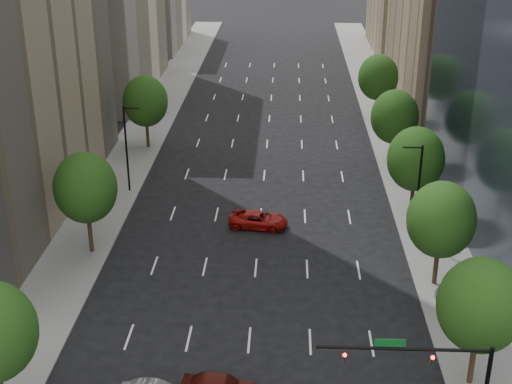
# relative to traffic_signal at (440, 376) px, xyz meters

# --- Properties ---
(sidewalk_left) EXTENTS (6.00, 200.00, 0.15)m
(sidewalk_left) POSITION_rel_traffic_signal_xyz_m (-26.03, 30.00, -5.10)
(sidewalk_left) COLOR slate
(sidewalk_left) RESTS_ON ground
(sidewalk_right) EXTENTS (6.00, 200.00, 0.15)m
(sidewalk_right) POSITION_rel_traffic_signal_xyz_m (4.97, 30.00, -5.10)
(sidewalk_right) COLOR slate
(sidewalk_right) RESTS_ON ground
(filler_right) EXTENTS (14.00, 26.00, 16.00)m
(filler_right) POSITION_rel_traffic_signal_xyz_m (14.47, 103.00, 2.83)
(filler_right) COLOR #8C7759
(filler_right) RESTS_ON ground
(tree_right_1) EXTENTS (5.20, 5.20, 8.75)m
(tree_right_1) POSITION_rel_traffic_signal_xyz_m (3.47, 6.00, 0.58)
(tree_right_1) COLOR #382316
(tree_right_1) RESTS_ON ground
(tree_right_2) EXTENTS (5.20, 5.20, 8.61)m
(tree_right_2) POSITION_rel_traffic_signal_xyz_m (3.47, 18.00, 0.43)
(tree_right_2) COLOR #382316
(tree_right_2) RESTS_ON ground
(tree_right_3) EXTENTS (5.20, 5.20, 8.89)m
(tree_right_3) POSITION_rel_traffic_signal_xyz_m (3.47, 30.00, 0.72)
(tree_right_3) COLOR #382316
(tree_right_3) RESTS_ON ground
(tree_right_4) EXTENTS (5.20, 5.20, 8.46)m
(tree_right_4) POSITION_rel_traffic_signal_xyz_m (3.47, 44.00, 0.29)
(tree_right_4) COLOR #382316
(tree_right_4) RESTS_ON ground
(tree_right_5) EXTENTS (5.20, 5.20, 8.75)m
(tree_right_5) POSITION_rel_traffic_signal_xyz_m (3.47, 60.00, 0.58)
(tree_right_5) COLOR #382316
(tree_right_5) RESTS_ON ground
(tree_left_1) EXTENTS (5.20, 5.20, 8.97)m
(tree_left_1) POSITION_rel_traffic_signal_xyz_m (-24.53, 22.00, 0.79)
(tree_left_1) COLOR #382316
(tree_left_1) RESTS_ON ground
(tree_left_2) EXTENTS (5.20, 5.20, 8.68)m
(tree_left_2) POSITION_rel_traffic_signal_xyz_m (-24.53, 48.00, 0.50)
(tree_left_2) COLOR #382316
(tree_left_2) RESTS_ON ground
(streetlight_rn) EXTENTS (1.70, 0.20, 9.00)m
(streetlight_rn) POSITION_rel_traffic_signal_xyz_m (2.91, 25.00, -0.33)
(streetlight_rn) COLOR black
(streetlight_rn) RESTS_ON ground
(streetlight_ln) EXTENTS (1.70, 0.20, 9.00)m
(streetlight_ln) POSITION_rel_traffic_signal_xyz_m (-23.96, 35.00, -0.33)
(streetlight_ln) COLOR black
(streetlight_ln) RESTS_ON ground
(traffic_signal) EXTENTS (9.12, 0.40, 7.38)m
(traffic_signal) POSITION_rel_traffic_signal_xyz_m (0.00, 0.00, 0.00)
(traffic_signal) COLOR black
(traffic_signal) RESTS_ON ground
(car_red_far) EXTENTS (5.58, 3.11, 1.48)m
(car_red_far) POSITION_rel_traffic_signal_xyz_m (-10.63, 27.48, -4.43)
(car_red_far) COLOR #990F0B
(car_red_far) RESTS_ON ground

